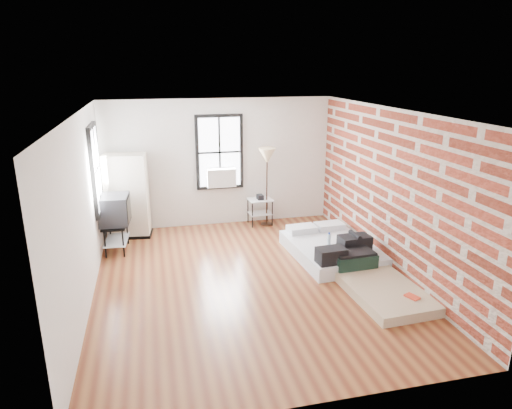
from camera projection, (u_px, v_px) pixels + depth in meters
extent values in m
plane|color=#5E2A18|center=(249.00, 281.00, 7.66)|extent=(6.00, 6.00, 0.00)
cube|color=silver|center=(220.00, 163.00, 10.04)|extent=(5.00, 0.01, 2.80)
cube|color=silver|center=(314.00, 287.00, 4.46)|extent=(5.00, 0.01, 2.80)
cube|color=silver|center=(83.00, 212.00, 6.71)|extent=(0.01, 6.00, 2.80)
cube|color=maroon|center=(391.00, 192.00, 7.80)|extent=(0.02, 6.00, 2.80)
cube|color=white|center=(248.00, 112.00, 6.84)|extent=(5.00, 6.00, 0.01)
cube|color=white|center=(220.00, 152.00, 9.92)|extent=(0.90, 0.02, 1.50)
cube|color=black|center=(197.00, 153.00, 9.83)|extent=(0.07, 0.08, 1.64)
cube|color=black|center=(241.00, 151.00, 10.05)|extent=(0.07, 0.08, 1.64)
cube|color=black|center=(219.00, 116.00, 9.71)|extent=(0.90, 0.08, 0.07)
cube|color=black|center=(220.00, 187.00, 10.17)|extent=(0.90, 0.08, 0.07)
cube|color=black|center=(220.00, 152.00, 9.91)|extent=(0.04, 0.02, 1.50)
cube|color=black|center=(220.00, 152.00, 9.91)|extent=(0.90, 0.02, 0.04)
cube|color=silver|center=(221.00, 177.00, 9.97)|extent=(0.62, 0.30, 0.40)
cube|color=white|center=(96.00, 169.00, 8.32)|extent=(0.02, 0.90, 1.50)
cube|color=black|center=(92.00, 175.00, 7.86)|extent=(0.08, 0.07, 1.64)
cube|color=black|center=(98.00, 164.00, 8.76)|extent=(0.08, 0.07, 1.64)
cube|color=black|center=(91.00, 126.00, 8.08)|extent=(0.08, 0.90, 0.07)
cube|color=black|center=(100.00, 210.00, 8.54)|extent=(0.08, 0.90, 0.07)
cube|color=black|center=(97.00, 169.00, 8.32)|extent=(0.02, 0.04, 1.50)
cube|color=black|center=(97.00, 169.00, 8.32)|extent=(0.02, 0.90, 0.04)
cube|color=white|center=(332.00, 250.00, 8.61)|extent=(1.55, 2.02, 0.25)
cube|color=white|center=(302.00, 229.00, 9.16)|extent=(0.58, 0.39, 0.12)
cube|color=white|center=(329.00, 226.00, 9.33)|extent=(0.58, 0.39, 0.12)
cube|color=black|center=(354.00, 244.00, 8.17)|extent=(0.58, 0.36, 0.30)
cylinder|color=black|center=(355.00, 235.00, 8.11)|extent=(0.11, 0.36, 0.08)
cube|color=black|center=(331.00, 255.00, 7.72)|extent=(0.51, 0.34, 0.26)
cylinder|color=silver|center=(329.00, 240.00, 8.46)|extent=(0.07, 0.07, 0.22)
cylinder|color=#183FAE|center=(329.00, 233.00, 8.43)|extent=(0.04, 0.04, 0.03)
cube|color=tan|center=(379.00, 287.00, 7.29)|extent=(1.14, 2.03, 0.16)
cube|color=#153027|center=(352.00, 259.00, 7.87)|extent=(0.75, 0.56, 0.23)
cube|color=black|center=(353.00, 252.00, 7.83)|extent=(0.71, 0.51, 0.04)
cube|color=red|center=(412.00, 297.00, 6.80)|extent=(0.20, 0.24, 0.03)
cube|color=black|center=(130.00, 234.00, 9.68)|extent=(0.94, 0.61, 0.06)
cube|color=beige|center=(127.00, 195.00, 9.43)|extent=(0.90, 0.57, 1.69)
cylinder|color=black|center=(252.00, 215.00, 10.07)|extent=(0.02, 0.02, 0.58)
cylinder|color=black|center=(272.00, 213.00, 10.20)|extent=(0.02, 0.02, 0.58)
cylinder|color=black|center=(248.00, 211.00, 10.40)|extent=(0.02, 0.02, 0.58)
cylinder|color=black|center=(267.00, 209.00, 10.52)|extent=(0.02, 0.02, 0.58)
cube|color=silver|center=(260.00, 200.00, 10.21)|extent=(0.55, 0.45, 0.02)
cube|color=silver|center=(260.00, 213.00, 10.30)|extent=(0.53, 0.43, 0.02)
cube|color=black|center=(260.00, 197.00, 10.19)|extent=(0.14, 0.20, 0.11)
cylinder|color=black|center=(267.00, 224.00, 10.34)|extent=(0.25, 0.25, 0.03)
cylinder|color=black|center=(267.00, 191.00, 10.11)|extent=(0.03, 0.03, 1.51)
cone|color=tan|center=(267.00, 156.00, 9.88)|extent=(0.38, 0.38, 0.33)
cylinder|color=black|center=(105.00, 244.00, 8.49)|extent=(0.03, 0.03, 0.55)
cylinder|color=black|center=(123.00, 243.00, 8.54)|extent=(0.03, 0.03, 0.55)
cylinder|color=black|center=(110.00, 232.00, 9.12)|extent=(0.03, 0.03, 0.55)
cylinder|color=black|center=(127.00, 231.00, 9.16)|extent=(0.03, 0.03, 0.55)
cube|color=black|center=(115.00, 224.00, 8.75)|extent=(0.50, 0.82, 0.03)
cube|color=silver|center=(117.00, 240.00, 8.84)|extent=(0.48, 0.80, 0.02)
cube|color=black|center=(114.00, 210.00, 8.66)|extent=(0.60, 0.68, 0.55)
cube|color=black|center=(129.00, 209.00, 8.70)|extent=(0.06, 0.53, 0.44)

